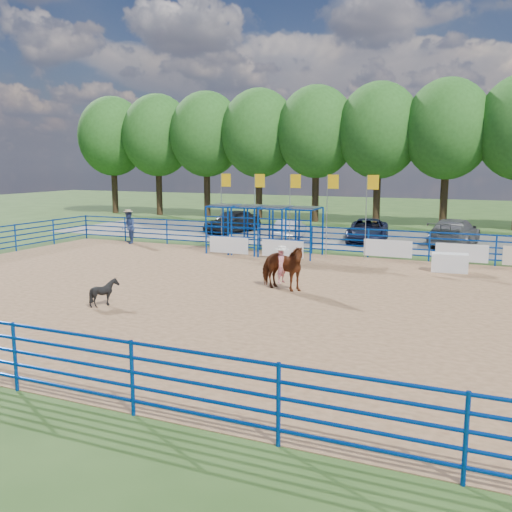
{
  "coord_description": "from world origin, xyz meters",
  "views": [
    {
      "loc": [
        9.33,
        -18.51,
        4.82
      ],
      "look_at": [
        0.74,
        1.0,
        1.3
      ],
      "focal_mm": 40.0,
      "sensor_mm": 36.0,
      "label": 1
    }
  ],
  "objects_px": {
    "horse_and_rider": "(282,266)",
    "calf": "(105,292)",
    "car_c": "(368,231)",
    "car_a": "(232,221)",
    "car_b": "(290,229)",
    "spectator_cowboy": "(129,227)",
    "car_d": "(454,232)",
    "announcer_table": "(450,263)"
  },
  "relations": [
    {
      "from": "horse_and_rider",
      "to": "car_a",
      "type": "relative_size",
      "value": 0.51
    },
    {
      "from": "announcer_table",
      "to": "calf",
      "type": "height_order",
      "value": "calf"
    },
    {
      "from": "car_c",
      "to": "horse_and_rider",
      "type": "bearing_deg",
      "value": -98.77
    },
    {
      "from": "announcer_table",
      "to": "car_b",
      "type": "distance_m",
      "value": 12.69
    },
    {
      "from": "car_b",
      "to": "horse_and_rider",
      "type": "bearing_deg",
      "value": 102.5
    },
    {
      "from": "horse_and_rider",
      "to": "calf",
      "type": "height_order",
      "value": "horse_and_rider"
    },
    {
      "from": "car_b",
      "to": "car_c",
      "type": "relative_size",
      "value": 0.76
    },
    {
      "from": "announcer_table",
      "to": "car_c",
      "type": "xyz_separation_m",
      "value": [
        -5.51,
        8.08,
        0.28
      ]
    },
    {
      "from": "horse_and_rider",
      "to": "car_d",
      "type": "bearing_deg",
      "value": 71.58
    },
    {
      "from": "car_a",
      "to": "car_b",
      "type": "xyz_separation_m",
      "value": [
        4.87,
        -1.72,
        -0.16
      ]
    },
    {
      "from": "spectator_cowboy",
      "to": "car_c",
      "type": "bearing_deg",
      "value": 26.69
    },
    {
      "from": "announcer_table",
      "to": "car_c",
      "type": "height_order",
      "value": "car_c"
    },
    {
      "from": "car_b",
      "to": "car_c",
      "type": "height_order",
      "value": "car_c"
    },
    {
      "from": "horse_and_rider",
      "to": "car_c",
      "type": "bearing_deg",
      "value": 90.06
    },
    {
      "from": "horse_and_rider",
      "to": "car_a",
      "type": "xyz_separation_m",
      "value": [
        -9.68,
        15.51,
        -0.16
      ]
    },
    {
      "from": "spectator_cowboy",
      "to": "car_b",
      "type": "height_order",
      "value": "spectator_cowboy"
    },
    {
      "from": "announcer_table",
      "to": "horse_and_rider",
      "type": "xyz_separation_m",
      "value": [
        -5.49,
        -6.38,
        0.52
      ]
    },
    {
      "from": "car_a",
      "to": "car_d",
      "type": "xyz_separation_m",
      "value": [
        14.62,
        -0.66,
        0.01
      ]
    },
    {
      "from": "car_a",
      "to": "horse_and_rider",
      "type": "bearing_deg",
      "value": -43.32
    },
    {
      "from": "calf",
      "to": "car_c",
      "type": "relative_size",
      "value": 0.19
    },
    {
      "from": "horse_and_rider",
      "to": "car_c",
      "type": "distance_m",
      "value": 14.46
    },
    {
      "from": "horse_and_rider",
      "to": "car_b",
      "type": "bearing_deg",
      "value": 109.21
    },
    {
      "from": "calf",
      "to": "car_c",
      "type": "distance_m",
      "value": 19.67
    },
    {
      "from": "horse_and_rider",
      "to": "calf",
      "type": "distance_m",
      "value": 6.56
    },
    {
      "from": "announcer_table",
      "to": "car_d",
      "type": "distance_m",
      "value": 8.5
    },
    {
      "from": "car_c",
      "to": "car_a",
      "type": "bearing_deg",
      "value": 164.94
    },
    {
      "from": "car_c",
      "to": "car_d",
      "type": "xyz_separation_m",
      "value": [
        4.96,
        0.4,
        0.1
      ]
    },
    {
      "from": "car_b",
      "to": "car_d",
      "type": "bearing_deg",
      "value": 179.49
    },
    {
      "from": "horse_and_rider",
      "to": "car_b",
      "type": "distance_m",
      "value": 14.61
    },
    {
      "from": "car_a",
      "to": "car_d",
      "type": "distance_m",
      "value": 14.64
    },
    {
      "from": "calf",
      "to": "car_a",
      "type": "relative_size",
      "value": 0.2
    },
    {
      "from": "spectator_cowboy",
      "to": "car_d",
      "type": "height_order",
      "value": "spectator_cowboy"
    },
    {
      "from": "car_a",
      "to": "car_d",
      "type": "height_order",
      "value": "car_d"
    },
    {
      "from": "horse_and_rider",
      "to": "calf",
      "type": "relative_size",
      "value": 2.5
    },
    {
      "from": "spectator_cowboy",
      "to": "car_d",
      "type": "xyz_separation_m",
      "value": [
        17.82,
        6.86,
        -0.21
      ]
    },
    {
      "from": "spectator_cowboy",
      "to": "car_d",
      "type": "relative_size",
      "value": 0.36
    },
    {
      "from": "car_c",
      "to": "car_d",
      "type": "height_order",
      "value": "car_d"
    },
    {
      "from": "announcer_table",
      "to": "car_a",
      "type": "xyz_separation_m",
      "value": [
        -15.17,
        9.13,
        0.37
      ]
    },
    {
      "from": "announcer_table",
      "to": "car_a",
      "type": "height_order",
      "value": "car_a"
    },
    {
      "from": "horse_and_rider",
      "to": "car_c",
      "type": "relative_size",
      "value": 0.46
    },
    {
      "from": "calf",
      "to": "car_c",
      "type": "bearing_deg",
      "value": -32.71
    },
    {
      "from": "car_d",
      "to": "car_c",
      "type": "bearing_deg",
      "value": 10.97
    }
  ]
}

